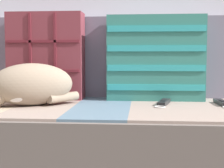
% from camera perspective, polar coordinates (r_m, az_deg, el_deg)
% --- Properties ---
extents(couch, '(2.11, 0.81, 0.42)m').
position_cam_1_polar(couch, '(1.59, 3.10, -11.03)').
color(couch, gray).
rests_on(couch, ground_plane).
extents(sofa_backrest, '(2.07, 0.14, 0.42)m').
position_cam_1_polar(sofa_backrest, '(1.87, 3.48, 4.47)').
color(sofa_backrest, slate).
rests_on(sofa_backrest, couch).
extents(throw_pillow_quilted, '(0.38, 0.14, 0.44)m').
position_cam_1_polar(throw_pillow_quilted, '(1.79, -10.86, 4.58)').
color(throw_pillow_quilted, brown).
rests_on(throw_pillow_quilted, couch).
extents(throw_pillow_striped, '(0.48, 0.14, 0.42)m').
position_cam_1_polar(throw_pillow_striped, '(1.72, 7.23, 4.30)').
color(throw_pillow_striped, '#337A70').
rests_on(throw_pillow_striped, couch).
extents(sleeping_cat, '(0.41, 0.33, 0.19)m').
position_cam_1_polar(sleeping_cat, '(1.56, -13.69, -0.28)').
color(sleeping_cat, gray).
rests_on(sleeping_cat, couch).
extents(game_remote_near, '(0.09, 0.21, 0.02)m').
position_cam_1_polar(game_remote_near, '(1.57, 8.58, -3.07)').
color(game_remote_near, black).
rests_on(game_remote_near, couch).
extents(game_remote_far, '(0.05, 0.21, 0.02)m').
position_cam_1_polar(game_remote_far, '(1.62, 17.82, -3.00)').
color(game_remote_far, black).
rests_on(game_remote_far, couch).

